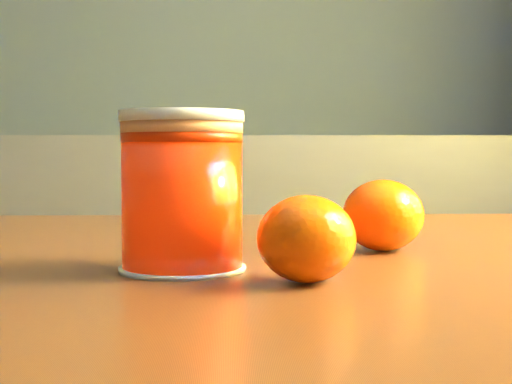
{
  "coord_description": "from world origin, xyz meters",
  "views": [
    {
      "loc": [
        0.8,
        -0.56,
        0.86
      ],
      "look_at": [
        0.81,
        -0.07,
        0.83
      ],
      "focal_mm": 50.0,
      "sensor_mm": 36.0,
      "label": 1
    }
  ],
  "objects": [
    {
      "name": "table",
      "position": [
        0.8,
        -0.01,
        0.68
      ],
      "size": [
        1.05,
        0.75,
        0.78
      ],
      "rotation": [
        0.0,
        0.0,
        0.02
      ],
      "color": "#5D3217",
      "rests_on": "ground"
    },
    {
      "name": "juice_glass",
      "position": [
        0.76,
        -0.08,
        0.83
      ],
      "size": [
        0.08,
        0.08,
        0.1
      ],
      "rotation": [
        0.0,
        0.0,
        0.07
      ],
      "color": "#FF2805",
      "rests_on": "table"
    },
    {
      "name": "orange_front",
      "position": [
        0.84,
        -0.13,
        0.8
      ],
      "size": [
        0.08,
        0.08,
        0.05
      ],
      "primitive_type": "ellipsoid",
      "rotation": [
        0.0,
        0.0,
        -0.29
      ],
      "color": "#F05404",
      "rests_on": "table"
    },
    {
      "name": "orange_back",
      "position": [
        0.91,
        0.01,
        0.81
      ],
      "size": [
        0.08,
        0.08,
        0.06
      ],
      "primitive_type": "ellipsoid",
      "rotation": [
        0.0,
        0.0,
        0.3
      ],
      "color": "#F05404",
      "rests_on": "table"
    }
  ]
}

